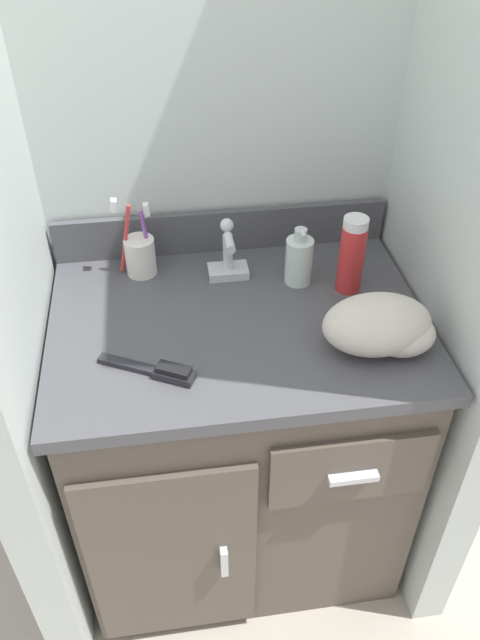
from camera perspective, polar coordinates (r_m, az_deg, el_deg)
ground_plane at (r=1.88m, az=-0.13°, el=-18.50°), size 6.00×6.00×0.00m
wall_back at (r=1.42m, az=-2.19°, el=18.96°), size 0.96×0.08×2.20m
wall_right at (r=1.25m, az=20.78°, el=13.61°), size 0.08×0.64×2.20m
vanity at (r=1.55m, az=-0.18°, el=-10.66°), size 0.78×0.57×0.77m
backsplash at (r=1.48m, az=-1.67°, el=8.17°), size 0.78×0.02×0.10m
sink_faucet at (r=1.39m, az=-1.11°, el=5.74°), size 0.09×0.09×0.14m
toothbrush_cup at (r=1.42m, az=-9.14°, el=5.96°), size 0.09×0.07×0.19m
soap_dispenser at (r=1.38m, az=5.41°, el=5.52°), size 0.06×0.06×0.14m
shaving_cream_can at (r=1.35m, az=10.18°, el=5.88°), size 0.05×0.05×0.18m
hairbrush at (r=1.17m, az=-7.39°, el=-4.61°), size 0.18×0.11×0.03m
hand_towel at (r=1.22m, az=12.93°, el=-0.60°), size 0.22×0.14×0.11m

